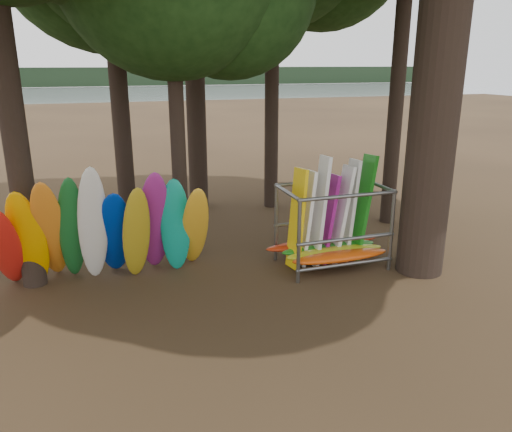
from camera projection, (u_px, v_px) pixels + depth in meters
name	position (u px, v px, depth m)	size (l,w,h in m)	color
ground	(265.00, 296.00, 11.08)	(120.00, 120.00, 0.00)	#47331E
lake	(115.00, 102.00, 65.53)	(160.00, 160.00, 0.00)	gray
far_shore	(101.00, 77.00, 110.31)	(160.00, 4.00, 4.00)	black
kayak_row	(103.00, 232.00, 11.38)	(4.86, 2.20, 3.09)	red
storage_rack	(332.00, 229.00, 12.55)	(3.19, 1.55, 2.81)	slate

